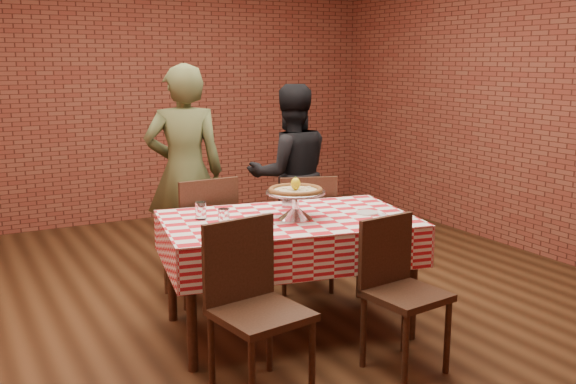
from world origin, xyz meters
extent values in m
plane|color=black|center=(0.00, 0.00, 0.00)|extent=(6.00, 6.00, 0.00)
plane|color=maroon|center=(0.00, 3.00, 1.45)|extent=(5.50, 0.00, 5.50)
cube|color=#3D2418|center=(-0.04, -0.44, 0.38)|extent=(1.70, 1.20, 0.75)
cylinder|color=#CAB68B|center=(-0.01, -0.48, 0.94)|extent=(0.41, 0.41, 0.03)
ellipsoid|color=yellow|center=(-0.01, -0.48, 0.98)|extent=(0.07, 0.07, 0.08)
cylinder|color=white|center=(-0.49, -0.45, 0.81)|extent=(0.08, 0.08, 0.11)
cylinder|color=white|center=(-0.55, -0.21, 0.81)|extent=(0.08, 0.08, 0.11)
cylinder|color=white|center=(0.46, -0.59, 0.76)|extent=(0.17, 0.17, 0.01)
cube|color=white|center=(0.52, -0.69, 0.76)|extent=(0.06, 0.05, 0.00)
cube|color=white|center=(0.53, -0.66, 0.76)|extent=(0.06, 0.06, 0.00)
cube|color=silver|center=(0.10, -0.18, 0.82)|extent=(0.12, 0.11, 0.13)
imported|color=#4D532F|center=(-0.24, 0.92, 0.86)|extent=(0.72, 0.57, 1.72)
imported|color=black|center=(0.68, 0.84, 0.77)|extent=(0.86, 0.73, 1.54)
camera|label=1|loc=(-1.97, -3.98, 1.75)|focal=40.65mm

